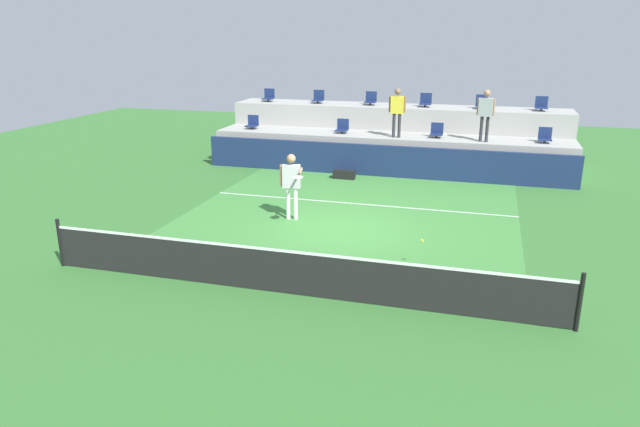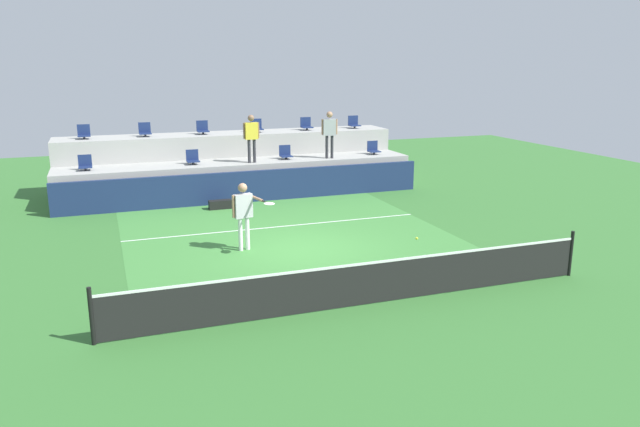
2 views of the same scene
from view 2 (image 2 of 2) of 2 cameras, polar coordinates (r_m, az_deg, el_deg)
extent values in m
plane|color=#336B2D|center=(16.10, -1.64, -3.41)|extent=(40.00, 40.00, 0.00)
cube|color=#3D7F38|center=(17.01, -2.70, -2.45)|extent=(9.00, 10.00, 0.01)
cube|color=white|center=(18.30, -4.01, -1.25)|extent=(9.00, 0.06, 0.00)
cylinder|color=black|center=(11.43, -20.65, -9.01)|extent=(0.08, 0.08, 1.07)
cylinder|color=black|center=(15.19, 22.46, -3.49)|extent=(0.08, 0.08, 1.07)
cube|color=black|center=(12.42, 4.21, -6.62)|extent=(10.40, 0.01, 0.87)
cube|color=white|center=(12.28, 4.24, -4.72)|extent=(10.40, 0.02, 0.05)
cube|color=navy|center=(21.57, -6.69, 2.53)|extent=(13.00, 0.16, 1.10)
cube|color=#9E9E99|center=(22.80, -7.45, 3.33)|extent=(13.00, 1.80, 1.25)
cube|color=#9E9E99|center=(24.46, -8.42, 5.04)|extent=(13.00, 1.80, 2.10)
cylinder|color=#2D2D33|center=(22.02, -21.13, 3.90)|extent=(0.08, 0.08, 0.10)
cube|color=navy|center=(22.01, -21.15, 4.08)|extent=(0.44, 0.40, 0.04)
cube|color=navy|center=(22.16, -21.19, 4.69)|extent=(0.44, 0.04, 0.38)
cylinder|color=#2D2D33|center=(22.23, -11.80, 4.64)|extent=(0.08, 0.08, 0.10)
cube|color=navy|center=(22.22, -11.81, 4.82)|extent=(0.44, 0.40, 0.04)
cube|color=navy|center=(22.36, -11.91, 5.42)|extent=(0.44, 0.04, 0.38)
cylinder|color=#2D2D33|center=(22.97, -3.19, 5.22)|extent=(0.08, 0.08, 0.10)
cube|color=navy|center=(22.96, -3.19, 5.39)|extent=(0.44, 0.40, 0.04)
cube|color=navy|center=(23.10, -3.33, 5.97)|extent=(0.44, 0.04, 0.38)
cylinder|color=#2D2D33|center=(24.26, 5.10, 5.66)|extent=(0.08, 0.08, 0.10)
cube|color=navy|center=(24.25, 5.10, 5.82)|extent=(0.44, 0.40, 0.04)
cube|color=navy|center=(24.38, 4.93, 6.37)|extent=(0.44, 0.04, 0.38)
cylinder|color=#2D2D33|center=(23.69, -21.24, 6.63)|extent=(0.08, 0.08, 0.10)
cube|color=navy|center=(23.68, -21.26, 6.80)|extent=(0.44, 0.40, 0.04)
cube|color=navy|center=(23.84, -21.29, 7.35)|extent=(0.44, 0.04, 0.38)
cylinder|color=#2D2D33|center=(23.74, -16.06, 7.05)|extent=(0.08, 0.08, 0.10)
cube|color=navy|center=(23.73, -16.07, 7.22)|extent=(0.44, 0.40, 0.04)
cube|color=navy|center=(23.89, -16.14, 7.76)|extent=(0.44, 0.04, 0.38)
cylinder|color=#2D2D33|center=(23.98, -10.90, 7.41)|extent=(0.08, 0.08, 0.10)
cube|color=navy|center=(23.97, -10.91, 7.58)|extent=(0.44, 0.40, 0.04)
cube|color=navy|center=(24.13, -11.00, 8.12)|extent=(0.44, 0.04, 0.38)
cylinder|color=#2D2D33|center=(24.41, -5.90, 7.70)|extent=(0.08, 0.08, 0.10)
cube|color=navy|center=(24.40, -5.90, 7.87)|extent=(0.44, 0.40, 0.04)
cube|color=navy|center=(24.55, -6.02, 8.40)|extent=(0.44, 0.04, 0.38)
cylinder|color=#2D2D33|center=(24.99, -1.23, 7.92)|extent=(0.08, 0.08, 0.10)
cube|color=navy|center=(24.99, -1.23, 8.08)|extent=(0.44, 0.40, 0.04)
cube|color=navy|center=(25.13, -1.37, 8.60)|extent=(0.44, 0.04, 0.38)
cylinder|color=#2D2D33|center=(25.74, 3.26, 8.09)|extent=(0.08, 0.08, 0.10)
cube|color=navy|center=(25.74, 3.27, 8.24)|extent=(0.44, 0.40, 0.04)
cube|color=navy|center=(25.88, 3.11, 8.74)|extent=(0.44, 0.04, 0.38)
cylinder|color=white|center=(16.02, -7.47, -1.96)|extent=(0.13, 0.13, 0.88)
cylinder|color=white|center=(16.11, -6.82, -1.86)|extent=(0.13, 0.13, 0.88)
cube|color=#B2B2B7|center=(15.87, -7.23, 0.71)|extent=(0.51, 0.28, 0.63)
sphere|color=#A87A5B|center=(15.77, -7.28, 2.41)|extent=(0.29, 0.29, 0.24)
cylinder|color=#A87A5B|center=(15.76, -8.13, 0.65)|extent=(0.08, 0.08, 0.59)
cylinder|color=#A87A5B|center=(15.70, -5.91, 1.39)|extent=(0.19, 0.56, 0.07)
cylinder|color=black|center=(15.36, -5.27, 1.13)|extent=(0.09, 0.26, 0.04)
ellipsoid|color=silver|center=(15.12, -4.79, 0.93)|extent=(0.32, 0.37, 0.03)
cylinder|color=#2D2D33|center=(22.24, -6.66, 5.83)|extent=(0.11, 0.11, 0.85)
cylinder|color=#2D2D33|center=(22.29, -6.17, 5.86)|extent=(0.11, 0.11, 0.85)
cube|color=yellow|center=(22.18, -6.47, 7.70)|extent=(0.47, 0.19, 0.60)
sphere|color=#846047|center=(22.13, -6.50, 8.89)|extent=(0.24, 0.24, 0.23)
cylinder|color=#846047|center=(22.11, -7.14, 7.71)|extent=(0.07, 0.07, 0.57)
cylinder|color=#846047|center=(22.24, -5.80, 7.79)|extent=(0.07, 0.07, 0.57)
cylinder|color=#2D2D33|center=(23.14, 0.64, 6.26)|extent=(0.13, 0.13, 0.87)
cylinder|color=#2D2D33|center=(23.16, 1.13, 6.27)|extent=(0.13, 0.13, 0.87)
cube|color=#B2B2B7|center=(23.06, 0.90, 8.09)|extent=(0.50, 0.28, 0.61)
sphere|color=#A87A5B|center=(23.02, 0.90, 9.26)|extent=(0.28, 0.28, 0.24)
cylinder|color=#A87A5B|center=(23.02, 0.22, 8.13)|extent=(0.08, 0.08, 0.58)
cylinder|color=#A87A5B|center=(23.10, 1.57, 8.14)|extent=(0.08, 0.08, 0.58)
sphere|color=#CCE033|center=(15.12, 9.06, -2.32)|extent=(0.07, 0.07, 0.07)
cube|color=black|center=(20.74, -9.34, 0.84)|extent=(0.76, 0.28, 0.30)
camera|label=1|loc=(8.30, 65.02, 6.49)|focal=32.63mm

